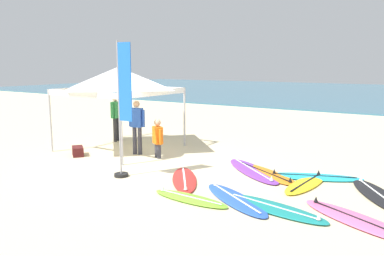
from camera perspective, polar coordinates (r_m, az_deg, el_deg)
name	(u,v)px	position (r m, az deg, el deg)	size (l,w,h in m)	color
ground_plane	(160,166)	(10.82, -4.88, -5.68)	(80.00, 80.00, 0.00)	beige
sea	(364,93)	(41.95, 24.42, 4.81)	(80.00, 36.00, 0.10)	#386B84
canopy_tent	(118,78)	(12.91, -10.96, 7.37)	(3.26, 3.26, 2.75)	#B7B7BC
surfboard_red	(184,179)	(9.43, -1.16, -7.70)	(1.76, 2.09, 0.19)	red
surfboard_teal	(273,208)	(7.82, 12.10, -11.59)	(2.39, 1.05, 0.19)	#19847F
surfboard_purple	(253,171)	(10.32, 9.06, -6.31)	(2.41, 2.19, 0.19)	purple
surfboard_pink	(357,220)	(7.70, 23.54, -12.53)	(2.42, 1.64, 0.19)	pink
surfboard_yellow	(306,183)	(9.51, 16.69, -7.96)	(0.72, 2.06, 0.19)	yellow
surfboard_lime	(190,198)	(8.15, -0.35, -10.49)	(1.85, 0.57, 0.19)	#7AD12D
surfboard_black	(378,195)	(9.27, 26.14, -9.01)	(1.74, 2.30, 0.19)	black
surfboard_cyan	(314,177)	(10.12, 17.74, -6.97)	(2.45, 1.51, 0.19)	#23B2CC
surfboard_blue	(235,199)	(8.17, 6.47, -10.51)	(2.20, 1.72, 0.19)	blue
surfboard_orange	(264,173)	(10.17, 10.79, -6.60)	(2.43, 1.78, 0.19)	orange
person_green	(116,115)	(14.35, -11.36, 1.93)	(0.32, 0.53, 1.71)	#2D2D33
person_blue	(137,124)	(12.11, -8.25, 0.66)	(0.53, 0.30, 1.71)	#383842
person_orange	(158,137)	(11.61, -5.17, -1.32)	(0.48, 0.38, 1.20)	#383842
banner_flag	(123,116)	(9.56, -10.33, 1.82)	(0.60, 0.36, 3.40)	#99999E
gear_bag_near_tent	(78,151)	(12.49, -16.73, -3.34)	(0.60, 0.32, 0.28)	#4C1919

